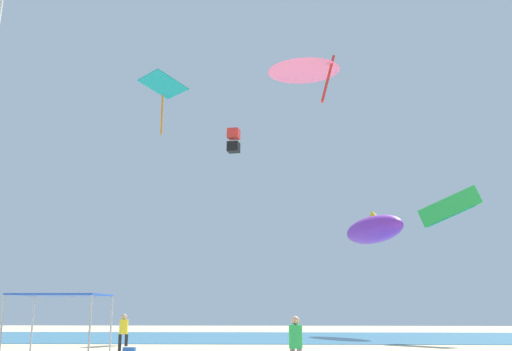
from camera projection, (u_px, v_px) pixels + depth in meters
The scene contains 10 objects.
ocean_strip at pixel (263, 337), 44.00m from camera, with size 110.00×18.26×0.03m, color teal.
canopy_tent at pixel (61, 298), 21.90m from camera, with size 3.16×2.66×2.60m.
person_near_tent at pixel (296, 340), 18.97m from camera, with size 0.44×0.44×1.84m.
person_leftmost at pixel (124, 329), 29.87m from camera, with size 0.49×0.43×1.82m.
cooler_box at pixel (129, 350), 27.67m from camera, with size 0.57×0.37×0.35m.
kite_parafoil_green at pixel (450, 207), 41.16m from camera, with size 4.02×2.44×2.69m.
kite_inflatable_purple at pixel (374, 229), 48.41m from camera, with size 5.48×7.95×2.94m.
kite_box_red at pixel (234, 141), 46.24m from camera, with size 1.03×1.03×1.86m.
kite_delta_pink at pixel (304, 65), 30.61m from camera, with size 5.24×5.24×2.97m.
kite_diamond_teal at pixel (163, 87), 44.64m from camera, with size 4.03×4.03×4.39m.
Camera 1 is at (1.44, -21.25, 2.07)m, focal length 41.67 mm.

